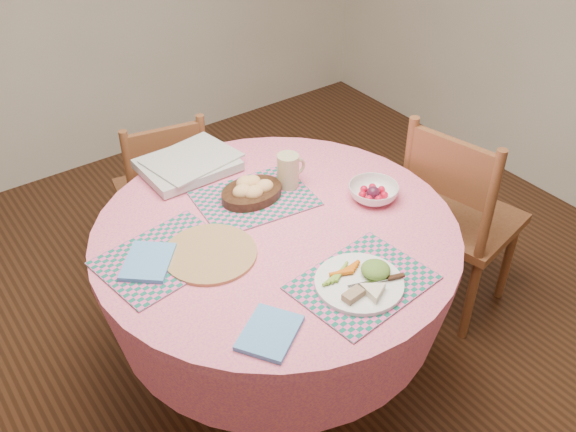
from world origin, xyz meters
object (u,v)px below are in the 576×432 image
Objects in this scene: fruit_bowl at (373,192)px; latte_mug at (289,170)px; chair_right at (456,217)px; bread_bowl at (252,190)px; wicker_trivet at (210,254)px; chair_back at (165,191)px; dining_table at (277,272)px; dinner_plate at (362,281)px.

latte_mug is at bearing 129.14° from fruit_bowl.
chair_right is 0.91m from bread_bowl.
latte_mug is at bearing 21.44° from wicker_trivet.
chair_back reaches higher than fruit_bowl.
fruit_bowl is at bearing 73.55° from chair_right.
chair_right is at bearing -6.46° from dining_table.
chair_back is 6.61× the size of latte_mug.
latte_mug is 0.59× the size of fruit_bowl.
dining_table is at bearing 102.24° from chair_back.
latte_mug reaches higher than dinner_plate.
chair_back is at bearing 93.94° from bread_bowl.
dinner_plate is 1.25× the size of fruit_bowl.
fruit_bowl is at bearing 44.00° from dinner_plate.
chair_back is at bearing 74.42° from wicker_trivet.
latte_mug is at bearing -5.66° from bread_bowl.
wicker_trivet is 0.34m from bread_bowl.
dining_table is 1.48× the size of chair_back.
latte_mug is at bearing 117.57° from chair_back.
chair_right reaches higher than bread_bowl.
fruit_bowl is (0.39, -0.92, 0.34)m from chair_back.
wicker_trivet is 0.63m from fruit_bowl.
bread_bowl is at bearing 57.99° from chair_right.
chair_back is 3.12× the size of dinner_plate.
bread_bowl is 0.43m from fruit_bowl.
bread_bowl is at bearing 91.25° from dinner_plate.
latte_mug is (0.20, -0.68, 0.38)m from chair_back.
wicker_trivet is 0.47m from latte_mug.
latte_mug reaches higher than wicker_trivet.
chair_right reaches higher than wicker_trivet.
dining_table is 0.44m from dinner_plate.
bread_bowl is 1.82× the size of latte_mug.
dinner_plate is at bearing -88.75° from bread_bowl.
dinner_plate is at bearing 104.00° from chair_back.
bread_bowl is at bearing 33.34° from wicker_trivet.
latte_mug reaches higher than fruit_bowl.
chair_right is at bearing 20.04° from dinner_plate.
bread_bowl reaches higher than dinner_plate.
dinner_plate reaches higher than dining_table.
dining_table is 5.39× the size of bread_bowl.
wicker_trivet is (-1.09, 0.10, 0.27)m from chair_right.
dining_table is 0.37m from latte_mug.
chair_right is at bearing -5.49° from wicker_trivet.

